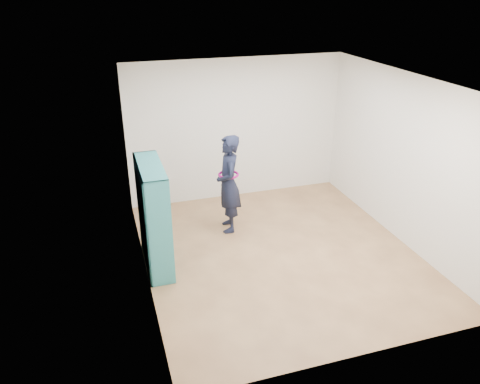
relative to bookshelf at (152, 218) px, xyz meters
name	(u,v)px	position (x,y,z in m)	size (l,w,h in m)	color
floor	(280,253)	(1.85, -0.28, -0.76)	(4.50, 4.50, 0.00)	brown
ceiling	(287,82)	(1.85, -0.28, 1.84)	(4.50, 4.50, 0.00)	white
wall_left	(140,192)	(-0.15, -0.28, 0.54)	(0.02, 4.50, 2.60)	white
wall_right	(404,160)	(3.85, -0.28, 0.54)	(0.02, 4.50, 2.60)	white
wall_back	(236,130)	(1.85, 1.97, 0.54)	(4.00, 0.02, 2.60)	white
wall_front	(368,257)	(1.85, -2.53, 0.54)	(4.00, 0.02, 2.60)	white
bookshelf	(152,218)	(0.00, 0.00, 0.00)	(0.34, 1.16, 1.55)	teal
person	(229,184)	(1.33, 0.70, 0.06)	(0.47, 0.64, 1.63)	black
smartphone	(219,177)	(1.19, 0.79, 0.16)	(0.02, 0.09, 0.13)	silver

